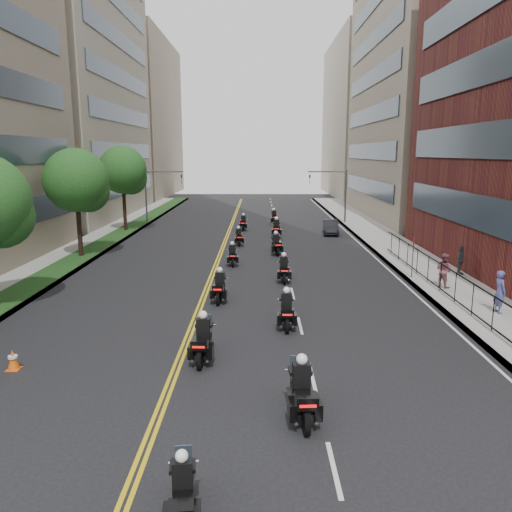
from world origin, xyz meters
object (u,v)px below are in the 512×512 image
Objects in this scene: motorcycle_5 at (284,270)px; motorcycle_9 at (276,229)px; motorcycle_10 at (243,224)px; motorcycle_2 at (203,341)px; motorcycle_7 at (276,245)px; motorcycle_4 at (220,288)px; pedestrian_a at (500,292)px; pedestrian_c at (461,260)px; motorcycle_0 at (183,496)px; motorcycle_8 at (239,238)px; motorcycle_11 at (274,218)px; motorcycle_6 at (232,256)px; traffic_cone at (13,360)px; parked_sedan at (331,227)px; motorcycle_1 at (302,394)px; motorcycle_3 at (286,312)px; pedestrian_b at (444,270)px.

motorcycle_9 is at bearing 89.70° from motorcycle_5.
motorcycle_2 is at bearing -88.78° from motorcycle_10.
motorcycle_10 is (-2.77, 11.57, -0.04)m from motorcycle_7.
pedestrian_a is at bearing -7.89° from motorcycle_4.
pedestrian_c is at bearing -52.68° from motorcycle_9.
motorcycle_0 is 1.06× the size of pedestrian_a.
motorcycle_11 is at bearing 68.78° from motorcycle_8.
motorcycle_10 is 22.78m from pedestrian_c.
motorcycle_11 is (0.13, 23.66, -0.01)m from motorcycle_5.
traffic_cone is (-6.69, -16.36, -0.27)m from motorcycle_6.
motorcycle_2 is 1.08× the size of motorcycle_11.
motorcycle_7 is 10.86m from parked_sedan.
motorcycle_11 is 0.59× the size of parked_sedan.
pedestrian_a reaches higher than motorcycle_7.
motorcycle_1 is at bearing -90.32° from motorcycle_8.
traffic_cone is (-9.90, -12.09, -0.32)m from motorcycle_5.
motorcycle_1 is 1.10× the size of motorcycle_5.
motorcycle_3 is at bearing 24.24° from traffic_cone.
motorcycle_5 is 1.17× the size of pedestrian_a.
motorcycle_9 is 1.32× the size of pedestrian_b.
motorcycle_9 reaches higher than motorcycle_0.
motorcycle_9 reaches higher than motorcycle_7.
motorcycle_8 is (-2.89, 3.68, -0.07)m from motorcycle_7.
pedestrian_a is 1.06× the size of pedestrian_b.
motorcycle_10 is at bearing 41.42° from pedestrian_c.
motorcycle_11 is at bearing 89.71° from motorcycle_5.
motorcycle_0 is 10.02m from traffic_cone.
pedestrian_c is (10.83, -6.71, 0.34)m from motorcycle_7.
pedestrian_b reaches higher than motorcycle_8.
motorcycle_8 is at bearing 92.45° from motorcycle_1.
pedestrian_b reaches higher than traffic_cone.
pedestrian_c is at bearing -67.75° from motorcycle_11.
motorcycle_5 is 11.36m from pedestrian_a.
motorcycle_11 reaches higher than motorcycle_8.
pedestrian_b is 2.59× the size of traffic_cone.
traffic_cone is at bearing -111.24° from parked_sedan.
motorcycle_7 is 4.68m from motorcycle_8.
parked_sedan is 2.21× the size of pedestrian_c.
motorcycle_7 is 1.26× the size of pedestrian_b.
pedestrian_c is at bearing -69.80° from pedestrian_b.
motorcycle_7 is 0.61× the size of parked_sedan.
pedestrian_b is at bearing -62.78° from motorcycle_9.
parked_sedan is at bearing 75.43° from motorcycle_2.
pedestrian_a reaches higher than motorcycle_11.
motorcycle_11 is at bearing 75.12° from motorcycle_6.
motorcycle_10 is at bearing 98.70° from motorcycle_5.
motorcycle_8 is 1.14× the size of pedestrian_b.
motorcycle_9 reaches higher than motorcycle_8.
motorcycle_5 is at bearing 44.62° from pedestrian_b.
motorcycle_9 is 3.42× the size of traffic_cone.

